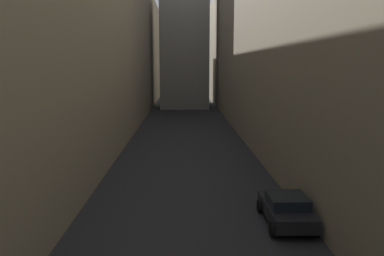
# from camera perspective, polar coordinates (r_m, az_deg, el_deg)

# --- Properties ---
(ground_plane) EXTENTS (264.00, 264.00, 0.00)m
(ground_plane) POSITION_cam_1_polar(r_m,az_deg,el_deg) (41.53, -0.90, -0.93)
(ground_plane) COLOR #232326
(building_block_left) EXTENTS (10.67, 108.00, 19.27)m
(building_block_left) POSITION_cam_1_polar(r_m,az_deg,el_deg) (44.23, -15.45, 11.89)
(building_block_left) COLOR gray
(building_block_left) RESTS_ON ground
(building_block_right) EXTENTS (14.76, 108.00, 19.87)m
(building_block_right) POSITION_cam_1_polar(r_m,az_deg,el_deg) (44.96, 16.09, 12.20)
(building_block_right) COLOR gray
(building_block_right) RESTS_ON ground
(parked_car_right_far) EXTENTS (2.07, 4.09, 1.40)m
(parked_car_right_far) POSITION_cam_1_polar(r_m,az_deg,el_deg) (18.90, 13.48, -11.27)
(parked_car_right_far) COLOR black
(parked_car_right_far) RESTS_ON ground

